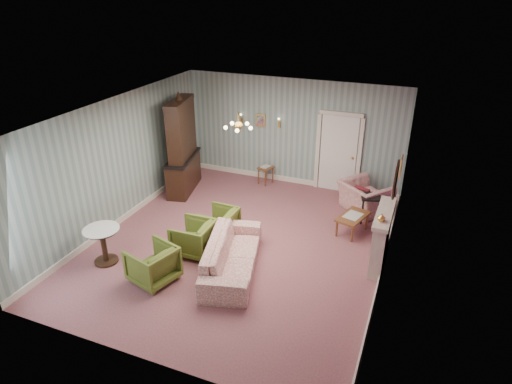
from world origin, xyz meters
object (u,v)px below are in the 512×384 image
at_px(olive_chair_a, 153,263).
at_px(olive_chair_b, 193,236).
at_px(olive_chair_c, 219,222).
at_px(pedestal_table, 104,245).
at_px(side_table_black, 369,209).
at_px(fireplace, 381,238).
at_px(dresser, 182,144).
at_px(coffee_table, 352,224).
at_px(wingback_chair, 365,192).
at_px(sofa_chintz, 232,250).

height_order(olive_chair_a, olive_chair_b, olive_chair_a).
bearing_deg(olive_chair_c, olive_chair_a, -11.06).
bearing_deg(pedestal_table, olive_chair_a, -7.15).
relative_size(olive_chair_c, side_table_black, 1.11).
distance_m(olive_chair_b, olive_chair_c, 0.81).
bearing_deg(fireplace, dresser, 163.89).
relative_size(coffee_table, pedestal_table, 1.10).
xyz_separation_m(olive_chair_c, wingback_chair, (2.76, 2.44, 0.12)).
height_order(olive_chair_c, coffee_table, olive_chair_c).
height_order(dresser, fireplace, dresser).
bearing_deg(wingback_chair, dresser, 46.15).
bearing_deg(olive_chair_a, olive_chair_c, -176.87).
distance_m(olive_chair_b, sofa_chintz, 1.03).
xyz_separation_m(olive_chair_a, fireplace, (3.87, 2.19, 0.18)).
distance_m(dresser, pedestal_table, 3.71).
bearing_deg(dresser, side_table_black, -11.75).
relative_size(dresser, side_table_black, 3.93).
bearing_deg(sofa_chintz, olive_chair_c, 22.28).
distance_m(olive_chair_c, side_table_black, 3.53).
height_order(olive_chair_c, pedestal_table, pedestal_table).
relative_size(fireplace, side_table_black, 2.10).
bearing_deg(olive_chair_a, olive_chair_b, -175.49).
bearing_deg(dresser, olive_chair_a, -80.85).
bearing_deg(wingback_chair, fireplace, 145.73).
bearing_deg(wingback_chair, olive_chair_a, 92.36).
bearing_deg(pedestal_table, sofa_chintz, 16.05).
distance_m(sofa_chintz, dresser, 4.05).
relative_size(sofa_chintz, fireplace, 1.65).
bearing_deg(olive_chair_b, pedestal_table, -58.04).
xyz_separation_m(wingback_chair, side_table_black, (0.20, -0.52, -0.15)).
bearing_deg(dresser, olive_chair_b, -69.14).
xyz_separation_m(olive_chair_a, side_table_black, (3.41, 3.82, -0.07)).
bearing_deg(olive_chair_b, sofa_chintz, 74.72).
bearing_deg(fireplace, sofa_chintz, -153.43).
bearing_deg(olive_chair_c, wingback_chair, 133.69).
xyz_separation_m(wingback_chair, pedestal_table, (-4.46, -4.19, -0.10)).
distance_m(fireplace, pedestal_table, 5.51).
bearing_deg(olive_chair_a, coffee_table, 151.53).
distance_m(olive_chair_a, olive_chair_c, 1.95).
bearing_deg(wingback_chair, sofa_chintz, 99.16).
xyz_separation_m(olive_chair_a, coffee_table, (3.14, 3.16, -0.18)).
distance_m(olive_chair_a, olive_chair_b, 1.15).
distance_m(wingback_chair, pedestal_table, 6.12).
bearing_deg(pedestal_table, olive_chair_b, 33.04).
distance_m(sofa_chintz, fireplace, 2.95).
xyz_separation_m(olive_chair_b, sofa_chintz, (1.00, -0.25, 0.06)).
relative_size(sofa_chintz, dresser, 0.88).
bearing_deg(coffee_table, olive_chair_a, -134.86).
bearing_deg(sofa_chintz, pedestal_table, 91.06).
distance_m(olive_chair_c, wingback_chair, 3.69).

